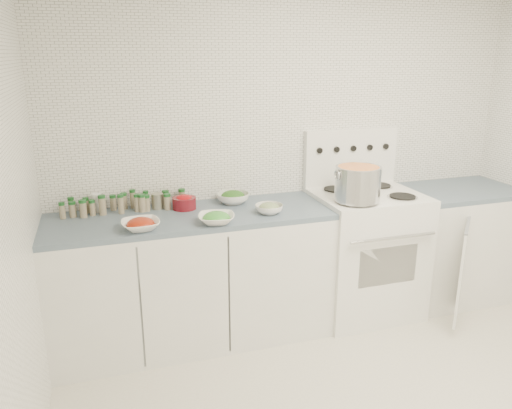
% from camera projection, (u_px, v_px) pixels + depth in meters
% --- Properties ---
extents(room_walls, '(3.54, 3.04, 2.52)m').
position_uv_depth(room_walls, '(416.00, 136.00, 2.22)').
color(room_walls, white).
rests_on(room_walls, ground).
extents(counter_left, '(1.85, 0.62, 0.90)m').
position_uv_depth(counter_left, '(193.00, 277.00, 3.39)').
color(counter_left, white).
rests_on(counter_left, ground).
extents(stove, '(0.76, 0.70, 1.36)m').
position_uv_depth(stove, '(364.00, 249.00, 3.75)').
color(stove, white).
rests_on(stove, ground).
extents(counter_right, '(0.89, 0.92, 0.90)m').
position_uv_depth(counter_right, '(454.00, 243.00, 4.01)').
color(counter_right, white).
rests_on(counter_right, ground).
extents(stock_pot, '(0.33, 0.31, 0.23)m').
position_uv_depth(stock_pot, '(358.00, 182.00, 3.37)').
color(stock_pot, silver).
rests_on(stock_pot, stove).
extents(bowl_tomato, '(0.24, 0.24, 0.08)m').
position_uv_depth(bowl_tomato, '(141.00, 224.00, 2.97)').
color(bowl_tomato, white).
rests_on(bowl_tomato, counter_left).
extents(bowl_snowpea, '(0.27, 0.27, 0.08)m').
position_uv_depth(bowl_snowpea, '(216.00, 218.00, 3.09)').
color(bowl_snowpea, white).
rests_on(bowl_snowpea, counter_left).
extents(bowl_broccoli, '(0.23, 0.23, 0.09)m').
position_uv_depth(bowl_broccoli, '(233.00, 197.00, 3.50)').
color(bowl_broccoli, white).
rests_on(bowl_broccoli, counter_left).
extents(bowl_zucchini, '(0.19, 0.19, 0.07)m').
position_uv_depth(bowl_zucchini, '(269.00, 208.00, 3.28)').
color(bowl_zucchini, white).
rests_on(bowl_zucchini, counter_left).
extents(bowl_pepper, '(0.16, 0.16, 0.10)m').
position_uv_depth(bowl_pepper, '(184.00, 202.00, 3.37)').
color(bowl_pepper, '#5F1018').
rests_on(bowl_pepper, counter_left).
extents(salt_canister, '(0.08, 0.08, 0.12)m').
position_uv_depth(salt_canister, '(97.00, 203.00, 3.30)').
color(salt_canister, white).
rests_on(salt_canister, counter_left).
extents(tin_can, '(0.10, 0.10, 0.11)m').
position_uv_depth(tin_can, '(158.00, 201.00, 3.37)').
color(tin_can, gray).
rests_on(tin_can, counter_left).
extents(spice_cluster, '(0.82, 0.16, 0.13)m').
position_uv_depth(spice_cluster, '(122.00, 203.00, 3.30)').
color(spice_cluster, gray).
rests_on(spice_cluster, counter_left).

